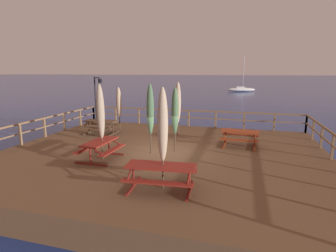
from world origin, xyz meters
TOP-DOWN VIEW (x-y plane):
  - ground_plane at (0.00, 0.00)m, footprint 600.00×600.00m
  - wooden_deck at (0.00, 0.00)m, footprint 14.29×12.02m
  - railing_waterside_far at (-0.00, 5.86)m, footprint 14.09×0.10m
  - railing_side_left at (-7.00, -0.00)m, footprint 0.10×11.82m
  - picnic_table_mid_left at (-4.49, 2.45)m, footprint 1.91×1.44m
  - picnic_table_front_left at (3.31, 1.85)m, footprint 1.83×1.49m
  - picnic_table_back_left at (-2.16, -1.69)m, footprint 1.43×1.84m
  - picnic_table_front_right at (1.08, -3.74)m, footprint 2.23×1.57m
  - patio_umbrella_tall_mid_left at (-4.46, 2.49)m, footprint 0.32×0.32m
  - patio_umbrella_short_front at (0.08, 2.51)m, footprint 0.32×0.32m
  - patio_umbrella_tall_front at (-2.10, -1.62)m, footprint 0.32×0.32m
  - patio_umbrella_tall_back_left at (1.13, -3.67)m, footprint 0.32×0.32m
  - patio_umbrella_tall_back_right at (-0.42, -0.38)m, footprint 0.32×0.32m
  - patio_umbrella_short_mid at (-3.90, 3.70)m, footprint 0.32×0.32m
  - patio_umbrella_short_back at (0.51, 0.24)m, footprint 0.32×0.32m
  - lamp_post_hooked at (-6.26, 5.24)m, footprint 0.66×0.33m
  - sailboat_distant at (2.77, 49.86)m, footprint 6.23×3.14m

SIDE VIEW (x-z plane):
  - ground_plane at x=0.00m, z-range 0.00..0.00m
  - wooden_deck at x=0.00m, z-range 0.00..0.87m
  - sailboat_distant at x=2.77m, z-range -3.35..4.37m
  - picnic_table_front_left at x=3.31m, z-range 1.04..1.81m
  - picnic_table_back_left at x=-2.16m, z-range 1.04..1.82m
  - picnic_table_mid_left at x=-4.49m, z-range 1.04..1.82m
  - picnic_table_front_right at x=1.08m, z-range 1.05..1.82m
  - railing_side_left at x=-7.00m, z-range 1.07..2.16m
  - railing_waterside_far at x=0.00m, z-range 1.07..2.16m
  - patio_umbrella_short_mid at x=-3.90m, z-range 1.23..3.85m
  - patio_umbrella_tall_mid_left at x=-4.46m, z-range 1.23..3.85m
  - patio_umbrella_short_back at x=0.51m, z-range 1.26..4.16m
  - patio_umbrella_short_front at x=0.08m, z-range 1.28..4.31m
  - patio_umbrella_tall_back_right at x=-0.42m, z-range 1.29..4.34m
  - patio_umbrella_tall_front at x=-2.10m, z-range 1.29..4.35m
  - patio_umbrella_tall_back_left at x=1.13m, z-range 1.30..4.42m
  - lamp_post_hooked at x=-6.26m, z-range 1.38..4.58m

